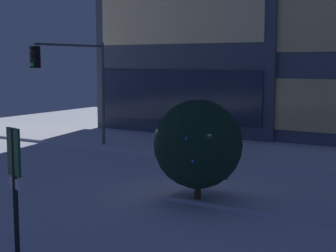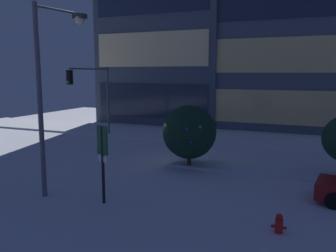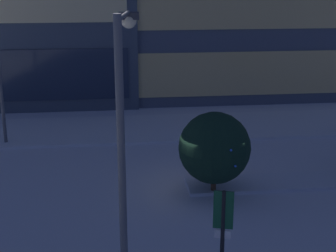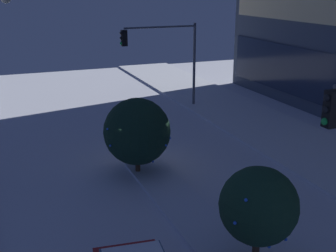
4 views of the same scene
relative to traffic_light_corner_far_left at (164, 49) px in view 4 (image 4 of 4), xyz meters
name	(u,v)px [view 4 (image 4 of 4)]	position (x,y,z in m)	size (l,w,h in m)	color
ground	(140,171)	(9.51, -4.87, -4.03)	(52.00, 52.00, 0.00)	silver
curb_strip_far	(300,145)	(9.51, 3.98, -3.96)	(52.00, 5.20, 0.14)	silver
median_strip	(181,204)	(13.27, -4.47, -3.96)	(9.00, 1.80, 0.14)	silver
traffic_light_corner_far_left	(164,49)	(0.00, 0.00, 0.00)	(0.32, 5.27, 5.68)	#565960
decorated_tree_median	(259,206)	(17.56, -3.88, -2.06)	(2.33, 2.39, 3.15)	#473323
decorated_tree_left_of_median	(137,132)	(9.77, -5.07, -2.04)	(2.94, 2.94, 3.46)	#473323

